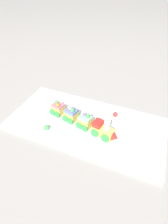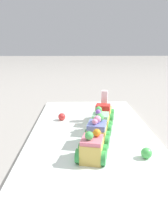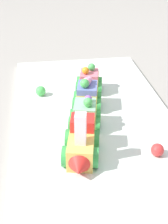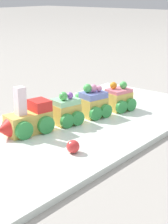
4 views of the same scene
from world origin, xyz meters
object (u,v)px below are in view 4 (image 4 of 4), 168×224
Objects in this scene: cake_car_mint at (66,111)px; gumball_red at (73,146)px; cake_car_blueberry at (93,104)px; cake_car_strawberry at (119,99)px; cake_train_locomotive at (26,121)px; gumball_green at (79,97)px.

cake_car_mint reaches higher than gumball_red.
cake_car_strawberry is at bearing 179.88° from cake_car_blueberry.
cake_car_blueberry is 1.04× the size of cake_car_strawberry.
gumball_red is (0.01, 0.14, -0.02)m from cake_train_locomotive.
cake_train_locomotive is 5.09× the size of gumball_red.
cake_car_blueberry is at bearing -179.61° from cake_car_mint.
cake_car_mint is 1.00× the size of cake_car_strawberry.
cake_car_mint is 0.16m from gumball_red.
cake_car_mint is 3.06× the size of gumball_green.
gumball_red is (0.27, 0.21, -0.00)m from gumball_green.
cake_train_locomotive is 1.65× the size of cake_car_mint.
gumball_green is at bearing -152.91° from cake_train_locomotive.
cake_train_locomotive is at bearing 0.01° from cake_car_strawberry.
cake_train_locomotive is at bearing -0.19° from cake_car_mint.
cake_train_locomotive is 5.04× the size of gumball_green.
cake_car_blueberry is 0.22m from gumball_red.
gumball_red is (0.27, 0.08, -0.01)m from cake_car_strawberry.
cake_car_mint is 0.18m from gumball_green.
cake_car_blueberry is at bearing -179.93° from cake_train_locomotive.
cake_car_mint reaches higher than cake_car_strawberry.
gumball_red is at bearing 29.52° from cake_car_strawberry.
cake_car_blueberry is 3.21× the size of gumball_red.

